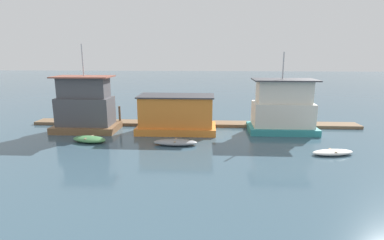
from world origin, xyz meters
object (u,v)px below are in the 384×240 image
at_px(mooring_post_far_left, 289,121).
at_px(dinghy_white, 333,152).
at_px(houseboat_orange, 177,114).
at_px(mooring_post_near_left, 120,116).
at_px(dinghy_grey, 175,142).
at_px(houseboat_teal, 283,109).
at_px(dinghy_green, 89,139).
at_px(mooring_post_near_right, 97,118).
at_px(houseboat_brown, 85,108).

bearing_deg(mooring_post_far_left, dinghy_white, -80.70).
distance_m(houseboat_orange, mooring_post_near_left, 6.28).
relative_size(dinghy_grey, dinghy_white, 1.10).
bearing_deg(houseboat_teal, mooring_post_near_left, 175.99).
height_order(mooring_post_far_left, mooring_post_near_left, mooring_post_near_left).
distance_m(houseboat_orange, mooring_post_far_left, 11.22).
distance_m(houseboat_teal, dinghy_green, 17.78).
bearing_deg(mooring_post_near_left, mooring_post_near_right, 180.00).
distance_m(houseboat_brown, mooring_post_near_right, 2.32).
bearing_deg(dinghy_green, dinghy_grey, -3.13).
bearing_deg(dinghy_green, mooring_post_far_left, 16.98).
bearing_deg(dinghy_grey, dinghy_green, 176.87).
xyz_separation_m(mooring_post_far_left, mooring_post_near_left, (-17.09, 0.00, 0.22)).
xyz_separation_m(houseboat_teal, mooring_post_near_right, (-18.51, 1.13, -1.30)).
bearing_deg(mooring_post_near_left, houseboat_orange, -15.25).
height_order(dinghy_grey, mooring_post_near_right, mooring_post_near_right).
xyz_separation_m(houseboat_orange, houseboat_teal, (10.05, 0.52, 0.52)).
bearing_deg(houseboat_teal, dinghy_green, -165.55).
distance_m(houseboat_teal, mooring_post_near_right, 18.59).
bearing_deg(dinghy_white, dinghy_green, 173.71).
bearing_deg(dinghy_green, mooring_post_near_right, 104.19).
bearing_deg(mooring_post_near_left, dinghy_grey, -42.97).
relative_size(houseboat_orange, mooring_post_near_left, 3.48).
bearing_deg(houseboat_orange, mooring_post_far_left, 8.44).
height_order(houseboat_orange, dinghy_white, houseboat_orange).
xyz_separation_m(dinghy_white, mooring_post_near_right, (-20.79, 7.67, 0.72)).
relative_size(dinghy_green, dinghy_grey, 0.92).
distance_m(houseboat_brown, dinghy_white, 21.99).
relative_size(houseboat_teal, dinghy_grey, 2.09).
bearing_deg(houseboat_teal, houseboat_orange, -177.06).
height_order(mooring_post_far_left, mooring_post_near_right, mooring_post_near_right).
distance_m(houseboat_orange, dinghy_white, 13.81).
bearing_deg(mooring_post_far_left, mooring_post_near_right, 180.00).
height_order(dinghy_green, mooring_post_near_right, mooring_post_near_right).
bearing_deg(houseboat_brown, houseboat_teal, 2.17).
bearing_deg(dinghy_grey, houseboat_brown, 155.79).
bearing_deg(dinghy_white, mooring_post_far_left, 99.30).
bearing_deg(dinghy_green, houseboat_orange, 28.89).
distance_m(dinghy_green, mooring_post_near_left, 5.69).
distance_m(dinghy_white, mooring_post_near_right, 22.17).
distance_m(houseboat_orange, houseboat_teal, 10.08).
relative_size(houseboat_brown, houseboat_teal, 1.09).
relative_size(houseboat_orange, dinghy_white, 2.27).
bearing_deg(houseboat_brown, dinghy_white, -15.46).
bearing_deg(dinghy_white, houseboat_orange, 153.93).
distance_m(houseboat_orange, mooring_post_near_right, 8.65).
height_order(houseboat_teal, dinghy_green, houseboat_teal).
bearing_deg(mooring_post_near_left, dinghy_green, -100.58).
distance_m(houseboat_orange, dinghy_green, 8.19).
bearing_deg(mooring_post_near_right, mooring_post_far_left, 0.00).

